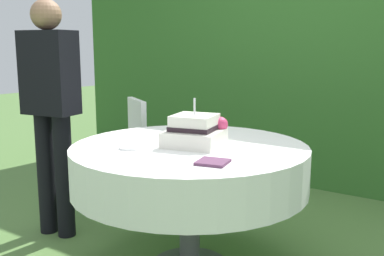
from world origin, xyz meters
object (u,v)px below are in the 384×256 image
Objects in this scene: cake_table at (190,166)px; serving_plate_near at (130,148)px; garden_chair at (125,144)px; wedding_cake at (196,131)px; serving_plate_far at (186,130)px; napkin_stack at (213,162)px; standing_person at (51,102)px.

cake_table is 10.96× the size of serving_plate_near.
cake_table is 1.11m from garden_chair.
wedding_cake is 0.46m from serving_plate_far.
napkin_stack is (0.60, -0.62, 0.00)m from serving_plate_far.
garden_chair is (-0.71, 0.17, -0.21)m from serving_plate_far.
wedding_cake is at bearing -47.44° from serving_plate_far.
wedding_cake reaches higher than serving_plate_near.
wedding_cake reaches higher than napkin_stack.
standing_person reaches higher than serving_plate_near.
serving_plate_far is at bearing 95.21° from serving_plate_near.
wedding_cake reaches higher than cake_table.
wedding_cake is at bearing -26.19° from garden_chair.
serving_plate_far is 0.92m from standing_person.
serving_plate_near is 0.86m from standing_person.
cake_table is at bearing 140.12° from napkin_stack.
garden_chair is (-1.30, 0.78, -0.21)m from napkin_stack.
serving_plate_near is 1.10m from garden_chair.
standing_person reaches higher than wedding_cake.
serving_plate_near is 0.54m from napkin_stack.
cake_table is at bearing -27.59° from garden_chair.
napkin_stack is 1.39m from standing_person.
napkin_stack is at bearing -45.98° from serving_plate_far.
standing_person is at bearing -173.45° from cake_table.
napkin_stack is 0.09× the size of standing_person.
wedding_cake is 2.94× the size of serving_plate_near.
garden_chair is (-1.01, 0.50, -0.28)m from wedding_cake.
serving_plate_far is at bearing 30.90° from standing_person.
wedding_cake is 0.41m from napkin_stack.
wedding_cake is 0.23× the size of standing_person.
wedding_cake is at bearing 7.06° from standing_person.
serving_plate_near is at bearing -45.31° from garden_chair.
napkin_stack is at bearing -1.32° from serving_plate_near.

